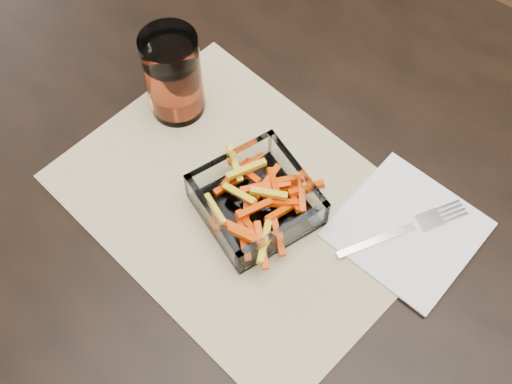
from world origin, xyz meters
TOP-DOWN VIEW (x-y plane):
  - dining_table at (0.00, 0.00)m, footprint 1.60×0.90m
  - placemat at (-0.15, -0.08)m, footprint 0.50×0.40m
  - glass_bowl at (-0.13, -0.08)m, footprint 0.17×0.17m
  - tumbler at (-0.32, -0.00)m, footprint 0.08×0.08m
  - napkin at (0.04, 0.01)m, footprint 0.18×0.18m
  - fork at (0.04, 0.01)m, footprint 0.11×0.16m

SIDE VIEW (x-z plane):
  - dining_table at x=0.00m, z-range 0.29..1.04m
  - placemat at x=-0.15m, z-range 0.75..0.75m
  - napkin at x=0.04m, z-range 0.75..0.76m
  - fork at x=0.04m, z-range 0.76..0.76m
  - glass_bowl at x=-0.13m, z-range 0.75..0.80m
  - tumbler at x=-0.32m, z-range 0.75..0.88m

